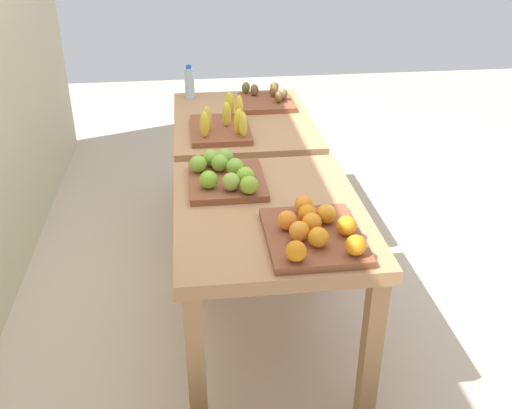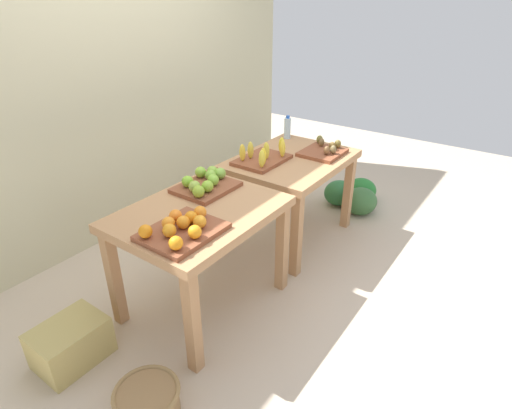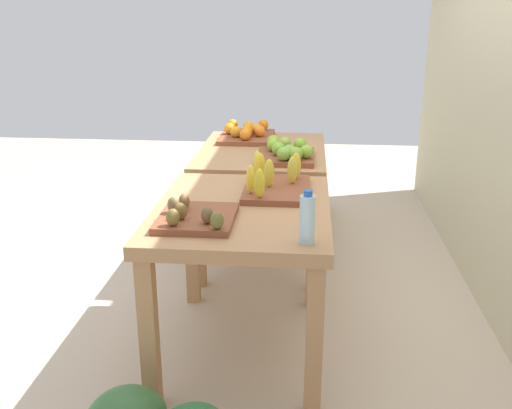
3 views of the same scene
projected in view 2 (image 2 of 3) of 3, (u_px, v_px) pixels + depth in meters
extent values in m
plane|color=#C4B096|center=(252.00, 265.00, 3.33)|extent=(8.00, 8.00, 0.00)
cube|color=beige|center=(117.00, 56.00, 3.34)|extent=(4.40, 0.12, 3.00)
cube|color=tan|center=(199.00, 213.00, 2.60)|extent=(1.04, 0.80, 0.06)
cube|color=tan|center=(192.00, 323.00, 2.26)|extent=(0.07, 0.07, 0.69)
cube|color=tan|center=(282.00, 248.00, 2.93)|extent=(0.07, 0.07, 0.69)
cube|color=tan|center=(114.00, 278.00, 2.61)|extent=(0.07, 0.07, 0.69)
cube|color=tan|center=(210.00, 220.00, 3.28)|extent=(0.07, 0.07, 0.69)
cube|color=tan|center=(291.00, 161.00, 3.41)|extent=(1.04, 0.80, 0.06)
cube|color=tan|center=(296.00, 236.00, 3.07)|extent=(0.07, 0.07, 0.69)
cube|color=tan|center=(348.00, 193.00, 3.74)|extent=(0.07, 0.07, 0.69)
cube|color=tan|center=(226.00, 211.00, 3.42)|extent=(0.07, 0.07, 0.69)
cube|color=tan|center=(285.00, 175.00, 4.09)|extent=(0.07, 0.07, 0.69)
cube|color=brown|center=(183.00, 232.00, 2.31)|extent=(0.44, 0.36, 0.03)
sphere|color=orange|center=(195.00, 232.00, 2.21)|extent=(0.11, 0.11, 0.08)
sphere|color=orange|center=(169.00, 230.00, 2.22)|extent=(0.08, 0.08, 0.08)
sphere|color=orange|center=(191.00, 217.00, 2.35)|extent=(0.11, 0.11, 0.08)
sphere|color=orange|center=(200.00, 222.00, 2.31)|extent=(0.10, 0.10, 0.08)
sphere|color=orange|center=(200.00, 212.00, 2.41)|extent=(0.09, 0.09, 0.08)
sphere|color=orange|center=(176.00, 216.00, 2.37)|extent=(0.11, 0.11, 0.08)
sphere|color=orange|center=(176.00, 243.00, 2.11)|extent=(0.11, 0.11, 0.08)
sphere|color=orange|center=(168.00, 223.00, 2.29)|extent=(0.11, 0.11, 0.08)
sphere|color=orange|center=(183.00, 222.00, 2.30)|extent=(0.11, 0.11, 0.08)
sphere|color=orange|center=(145.00, 231.00, 2.21)|extent=(0.08, 0.08, 0.08)
cube|color=brown|center=(206.00, 187.00, 2.84)|extent=(0.40, 0.34, 0.03)
sphere|color=#82B640|center=(220.00, 173.00, 2.92)|extent=(0.11, 0.11, 0.08)
sphere|color=#83B43C|center=(211.00, 175.00, 2.89)|extent=(0.08, 0.08, 0.08)
sphere|color=#85BE39|center=(213.00, 180.00, 2.81)|extent=(0.11, 0.11, 0.08)
sphere|color=#8FB530|center=(199.00, 191.00, 2.65)|extent=(0.09, 0.09, 0.08)
sphere|color=#82BF2F|center=(188.00, 181.00, 2.79)|extent=(0.10, 0.10, 0.08)
sphere|color=#89B33D|center=(212.00, 171.00, 2.95)|extent=(0.09, 0.09, 0.08)
sphere|color=#96B642|center=(195.00, 187.00, 2.72)|extent=(0.11, 0.11, 0.08)
sphere|color=#8DBE33|center=(207.00, 186.00, 2.72)|extent=(0.11, 0.11, 0.08)
sphere|color=#8BBA39|center=(201.00, 172.00, 2.94)|extent=(0.09, 0.09, 0.08)
cube|color=brown|center=(262.00, 160.00, 3.30)|extent=(0.44, 0.32, 0.03)
ellipsoid|color=yellow|center=(242.00, 153.00, 3.21)|extent=(0.05, 0.06, 0.14)
ellipsoid|color=yellow|center=(282.00, 145.00, 3.36)|extent=(0.06, 0.06, 0.14)
ellipsoid|color=yellow|center=(263.00, 157.00, 3.13)|extent=(0.04, 0.05, 0.14)
ellipsoid|color=yellow|center=(266.00, 151.00, 3.25)|extent=(0.06, 0.06, 0.14)
ellipsoid|color=yellow|center=(262.00, 159.00, 3.09)|extent=(0.06, 0.05, 0.14)
ellipsoid|color=yellow|center=(251.00, 150.00, 3.26)|extent=(0.05, 0.06, 0.14)
ellipsoid|color=yellow|center=(283.00, 149.00, 3.29)|extent=(0.05, 0.05, 0.14)
cube|color=brown|center=(322.00, 153.00, 3.46)|extent=(0.36, 0.32, 0.03)
ellipsoid|color=brown|center=(338.00, 144.00, 3.49)|extent=(0.06, 0.07, 0.07)
ellipsoid|color=brown|center=(320.00, 139.00, 3.60)|extent=(0.07, 0.07, 0.07)
ellipsoid|color=brown|center=(322.00, 142.00, 3.53)|extent=(0.07, 0.07, 0.07)
ellipsoid|color=brown|center=(333.00, 150.00, 3.37)|extent=(0.06, 0.07, 0.07)
ellipsoid|color=brown|center=(332.00, 146.00, 3.45)|extent=(0.06, 0.07, 0.07)
ellipsoid|color=brown|center=(327.00, 150.00, 3.35)|extent=(0.06, 0.05, 0.07)
cylinder|color=silver|center=(287.00, 128.00, 3.80)|extent=(0.06, 0.06, 0.19)
cylinder|color=blue|center=(288.00, 117.00, 3.75)|extent=(0.03, 0.03, 0.02)
ellipsoid|color=#23722C|center=(361.00, 190.00, 4.30)|extent=(0.33, 0.37, 0.25)
ellipsoid|color=#2B6C39|center=(339.00, 193.00, 4.22)|extent=(0.40, 0.40, 0.26)
ellipsoid|color=#376635|center=(360.00, 201.00, 4.04)|extent=(0.41, 0.42, 0.28)
cylinder|color=olive|center=(148.00, 403.00, 2.11)|extent=(0.32, 0.32, 0.17)
torus|color=olive|center=(146.00, 392.00, 2.08)|extent=(0.34, 0.34, 0.02)
cube|color=tan|center=(71.00, 343.00, 2.42)|extent=(0.40, 0.30, 0.25)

